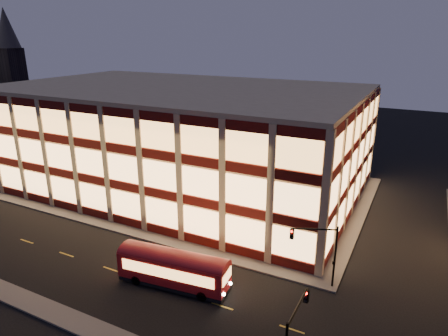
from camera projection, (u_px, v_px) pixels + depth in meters
The scene contains 10 objects.
ground at pixel (121, 234), 45.05m from camera, with size 200.00×200.00×0.00m, color black.
sidewalk_office_south at pixel (107, 224), 47.16m from camera, with size 54.00×2.00×0.15m, color #514F4C.
sidewalk_office_east at pixel (357, 216), 49.44m from camera, with size 2.00×30.00×0.15m, color #514F4C.
sidewalk_near at pixel (19, 298), 34.06m from camera, with size 100.00×2.00×0.15m, color #514F4C.
office_building at pixel (179, 136), 58.27m from camera, with size 50.45×30.45×14.50m.
church_tower at pixel (15, 83), 106.15m from camera, with size 5.00×5.00×18.00m, color #2D2621.
church_spire at pixel (6, 28), 101.69m from camera, with size 6.00×6.00×10.00m, color #4C473F.
traffic_signal_far at pixel (319, 246), 34.35m from camera, with size 3.79×1.87×6.00m.
traffic_signal_near at pixel (294, 334), 24.28m from camera, with size 0.32×4.45×6.00m.
trolley_bus at pixel (174, 267), 35.27m from camera, with size 10.28×3.59×3.41m.
Camera 1 is at (28.74, -30.58, 21.44)m, focal length 32.00 mm.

